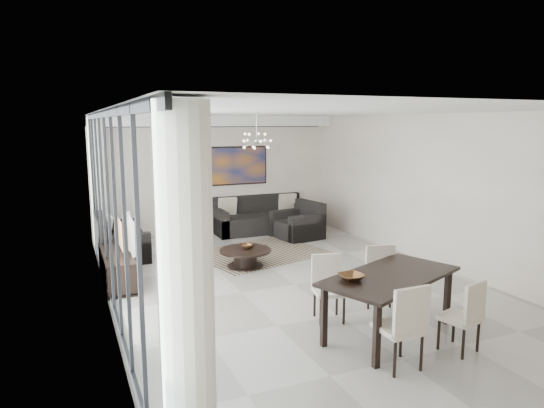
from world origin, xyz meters
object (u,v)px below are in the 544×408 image
sofa_main (261,219)px  tv_console (117,267)px  coffee_table (245,257)px  dining_table (390,281)px  television (125,234)px

sofa_main → tv_console: bearing=-143.9°
tv_console → coffee_table: bearing=-0.5°
sofa_main → dining_table: size_ratio=1.12×
television → dining_table: (2.87, -3.63, -0.11)m
coffee_table → tv_console: size_ratio=0.58×
dining_table → sofa_main: bearing=83.2°
tv_console → dining_table: (3.03, -3.56, 0.46)m
coffee_table → tv_console: tv_console is taller
sofa_main → tv_console: 4.69m
coffee_table → television: (-2.18, 0.09, 0.64)m
sofa_main → coffee_table: bearing=-117.4°
sofa_main → television: 4.55m
tv_console → dining_table: size_ratio=0.79×
coffee_table → television: size_ratio=0.96×
coffee_table → tv_console: bearing=179.5°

